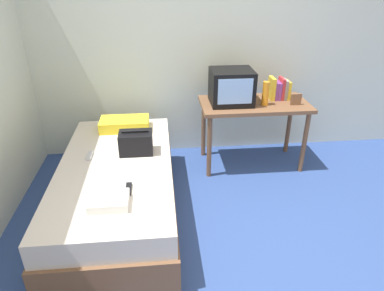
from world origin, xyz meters
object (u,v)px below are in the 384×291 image
desk (254,111)px  folded_towel (109,201)px  magazine (102,185)px  handbag (136,143)px  pillow (125,124)px  remote_silver (90,156)px  tv (231,87)px  bed (118,189)px  picture_frame (296,99)px  remote_dark (129,189)px  water_bottle (265,93)px  book_row (279,89)px

desk → folded_towel: 1.98m
magazine → handbag: bearing=64.9°
pillow → remote_silver: bearing=-115.0°
desk → pillow: size_ratio=2.30×
tv → folded_towel: size_ratio=1.57×
pillow → bed: bearing=-92.6°
picture_frame → pillow: picture_frame is taller
remote_dark → folded_towel: size_ratio=0.56×
tv → water_bottle: tv is taller
handbag → remote_silver: handbag is taller
folded_towel → pillow: bearing=89.4°
bed → remote_silver: size_ratio=13.89×
water_bottle → magazine: size_ratio=0.87×
pillow → handbag: bearing=-74.8°
desk → water_bottle: (0.08, -0.08, 0.22)m
remote_silver → remote_dark: bearing=-55.8°
desk → picture_frame: (0.41, -0.11, 0.16)m
pillow → handbag: handbag is taller
remote_silver → water_bottle: bearing=17.7°
picture_frame → pillow: 1.82m
handbag → remote_silver: 0.43m
pillow → remote_silver: pillow is taller
remote_silver → picture_frame: bearing=14.3°
picture_frame → remote_silver: picture_frame is taller
desk → remote_silver: (-1.67, -0.64, -0.12)m
picture_frame → magazine: (-1.91, -1.00, -0.28)m
water_bottle → remote_dark: 1.80m
picture_frame → remote_dark: (-1.70, -1.09, -0.27)m
book_row → handbag: bearing=-155.6°
picture_frame → handbag: bearing=-163.8°
bed → folded_towel: bearing=-88.2°
water_bottle → handbag: (-1.33, -0.52, -0.25)m
book_row → folded_towel: bearing=-138.9°
bed → pillow: 0.80m
tv → pillow: (-1.14, -0.07, -0.35)m
remote_silver → bed: bearing=-30.8°
tv → remote_silver: bearing=-155.1°
book_row → magazine: (-1.79, -1.22, -0.33)m
picture_frame → remote_dark: picture_frame is taller
picture_frame → remote_silver: (-2.08, -0.53, -0.27)m
water_bottle → picture_frame: (0.33, -0.03, -0.07)m
tv → folded_towel: 1.84m
remote_dark → remote_silver: bearing=124.2°
bed → remote_dark: (0.14, -0.42, 0.28)m
book_row → handbag: 1.71m
magazine → remote_dark: size_ratio=1.86×
water_bottle → pillow: bearing=179.1°
tv → magazine: (-1.23, -1.13, -0.40)m
desk → magazine: bearing=-143.2°
tv → remote_dark: bearing=-130.1°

